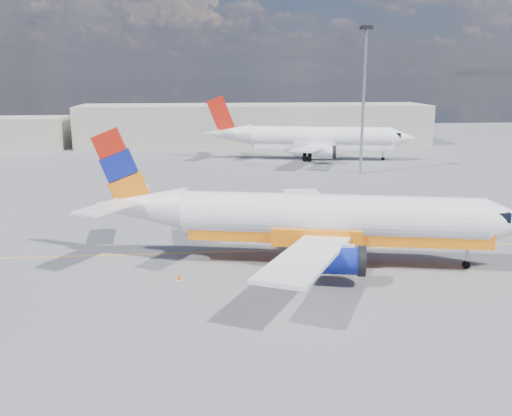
{
  "coord_description": "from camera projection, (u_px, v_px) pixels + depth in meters",
  "views": [
    {
      "loc": [
        -5.51,
        -41.43,
        14.24
      ],
      "look_at": [
        -1.34,
        3.61,
        3.5
      ],
      "focal_mm": 40.0,
      "sensor_mm": 36.0,
      "label": 1
    }
  ],
  "objects": [
    {
      "name": "floodlight_mast",
      "position": [
        364.0,
        87.0,
        79.83
      ],
      "size": [
        1.5,
        1.5,
        20.53
      ],
      "color": "#9F9FA7",
      "rests_on": "ground"
    },
    {
      "name": "main_jet",
      "position": [
        316.0,
        219.0,
        43.14
      ],
      "size": [
        34.11,
        26.26,
        10.29
      ],
      "rotation": [
        0.0,
        0.0,
        -0.21
      ],
      "color": "white",
      "rests_on": "ground"
    },
    {
      "name": "ground",
      "position": [
        278.0,
        262.0,
        43.92
      ],
      "size": [
        240.0,
        240.0,
        0.0
      ],
      "primitive_type": "plane",
      "color": "#5A5A5E",
      "rests_on": "ground"
    },
    {
      "name": "taxi_line",
      "position": [
        273.0,
        251.0,
        46.82
      ],
      "size": [
        70.0,
        0.15,
        0.01
      ],
      "primitive_type": "cube",
      "color": "yellow",
      "rests_on": "ground"
    },
    {
      "name": "traffic_cone",
      "position": [
        179.0,
        277.0,
        40.12
      ],
      "size": [
        0.39,
        0.39,
        0.54
      ],
      "color": "white",
      "rests_on": "ground"
    },
    {
      "name": "terminal_main",
      "position": [
        255.0,
        124.0,
        116.1
      ],
      "size": [
        70.0,
        14.0,
        8.0
      ],
      "primitive_type": "cube",
      "color": "#AAA392",
      "rests_on": "ground"
    },
    {
      "name": "second_jet",
      "position": [
        314.0,
        139.0,
        95.4
      ],
      "size": [
        35.14,
        27.17,
        10.6
      ],
      "rotation": [
        0.0,
        0.0,
        -0.19
      ],
      "color": "white",
      "rests_on": "ground"
    }
  ]
}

